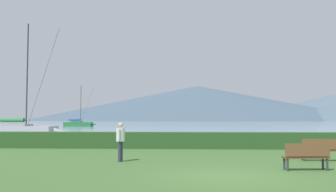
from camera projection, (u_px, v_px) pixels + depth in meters
ground_plane at (228, 176)px, 11.85m from camera, size 1000.00×1000.00×0.00m
harbor_water at (193, 123)px, 148.38m from camera, size 320.00×246.00×0.00m
hedge_line at (210, 140)px, 22.84m from camera, size 80.00×1.20×0.98m
sailboat_slip_3 at (21, 130)px, 36.66m from camera, size 7.99×2.75×11.18m
sailboat_slip_4 at (79, 124)px, 85.69m from camera, size 7.32×2.34×9.43m
park_bench_near_path at (306, 155)px, 13.18m from camera, size 1.60×0.62×0.95m
park_bench_under_tree at (321, 149)px, 16.12m from camera, size 1.68×0.50×0.95m
person_standing_walker at (121, 138)px, 15.93m from camera, size 0.36×0.57×1.65m
distant_hill_east_ridge at (198, 103)px, 398.32m from camera, size 345.17×345.17×36.20m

